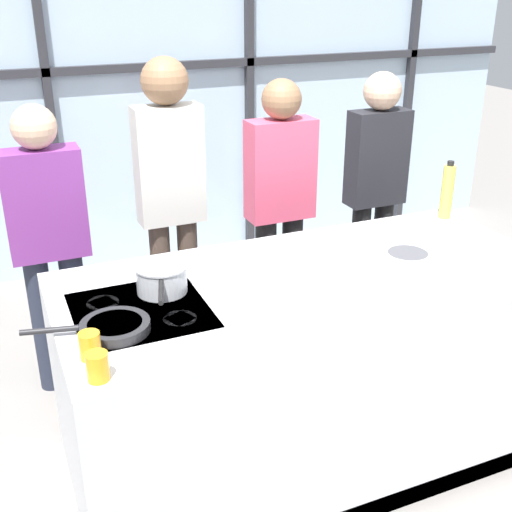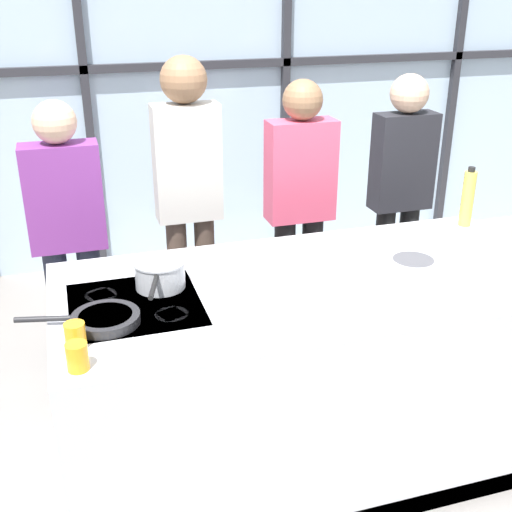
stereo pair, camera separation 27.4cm
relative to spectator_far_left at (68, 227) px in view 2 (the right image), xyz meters
The scene contains 14 objects.
ground_plane 1.71m from the spectator_far_left, 46.45° to the right, with size 18.00×18.00×0.00m, color gray.
back_window_wall 1.91m from the spectator_far_left, 57.18° to the left, with size 6.40×0.10×2.80m.
demo_island 1.52m from the spectator_far_left, 46.53° to the right, with size 2.22×1.03×0.94m.
spectator_far_left is the anchor object (origin of this frame).
spectator_center_left 0.68m from the spectator_far_left, ahead, with size 0.36×0.25×1.78m.
spectator_center_right 1.33m from the spectator_far_left, ahead, with size 0.40×0.23×1.63m.
spectator_far_right 2.00m from the spectator_far_left, ahead, with size 0.37×0.23×1.64m.
frying_pan 1.18m from the spectator_far_left, 85.32° to the right, with size 0.46×0.26×0.04m.
saucepan 1.00m from the spectator_far_left, 69.22° to the right, with size 0.22×0.39×0.12m.
white_plate 1.70m from the spectator_far_left, 30.89° to the right, with size 0.24×0.24×0.01m, color white.
mixing_bowl 1.83m from the spectator_far_left, 37.86° to the right, with size 0.22×0.22×0.07m.
oil_bottle 2.13m from the spectator_far_left, 18.29° to the right, with size 0.06×0.06×0.32m.
juice_glass_near 1.47m from the spectator_far_left, 90.44° to the right, with size 0.07×0.07×0.10m, color orange.
juice_glass_far 1.33m from the spectator_far_left, 90.48° to the right, with size 0.07×0.07×0.10m, color orange.
Camera 2 is at (-0.98, -2.33, 2.15)m, focal length 45.00 mm.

